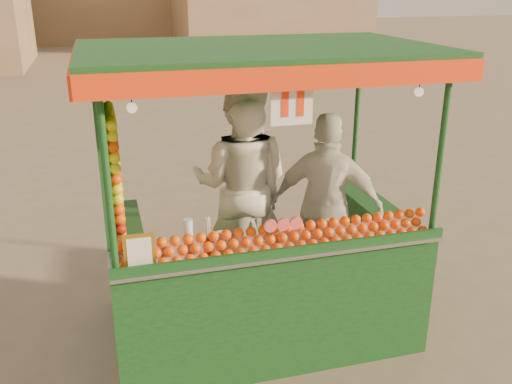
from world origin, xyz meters
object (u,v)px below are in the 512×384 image
object	(u,v)px
vendor_left	(245,197)
vendor_right	(327,207)
juice_cart	(254,252)
vendor_middle	(241,185)

from	to	relation	value
vendor_left	vendor_right	distance (m)	0.74
juice_cart	vendor_middle	xyz separation A→B (m)	(0.02, 0.52, 0.45)
vendor_middle	vendor_right	bearing A→B (deg)	173.12
vendor_right	vendor_left	bearing A→B (deg)	6.23
juice_cart	vendor_left	xyz separation A→B (m)	(0.01, 0.36, 0.38)
vendor_left	juice_cart	bearing A→B (deg)	89.62
juice_cart	vendor_left	bearing A→B (deg)	88.00
juice_cart	vendor_left	world-z (taller)	juice_cart
vendor_left	vendor_middle	xyz separation A→B (m)	(0.01, 0.16, 0.07)
vendor_middle	juice_cart	bearing A→B (deg)	113.68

